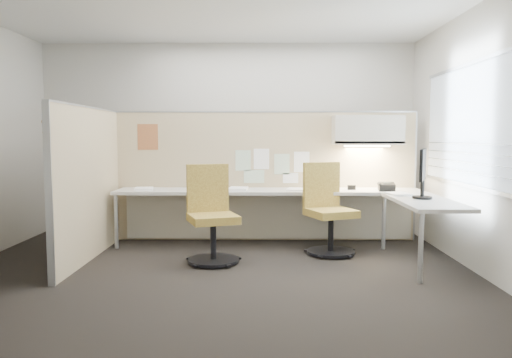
{
  "coord_description": "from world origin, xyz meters",
  "views": [
    {
      "loc": [
        0.5,
        -5.23,
        1.42
      ],
      "look_at": [
        0.43,
        0.8,
        0.91
      ],
      "focal_mm": 35.0,
      "sensor_mm": 36.0,
      "label": 1
    }
  ],
  "objects_px": {
    "chair_left": "(211,217)",
    "chair_right": "(328,212)",
    "desk": "(295,201)",
    "monitor": "(423,170)",
    "phone": "(386,187)"
  },
  "relations": [
    {
      "from": "chair_left",
      "to": "chair_right",
      "type": "distance_m",
      "value": 1.44
    },
    {
      "from": "chair_left",
      "to": "chair_right",
      "type": "relative_size",
      "value": 1.0
    },
    {
      "from": "chair_left",
      "to": "monitor",
      "type": "relative_size",
      "value": 1.98
    },
    {
      "from": "desk",
      "to": "chair_right",
      "type": "relative_size",
      "value": 3.67
    },
    {
      "from": "monitor",
      "to": "chair_left",
      "type": "bearing_deg",
      "value": 111.1
    },
    {
      "from": "desk",
      "to": "chair_left",
      "type": "relative_size",
      "value": 3.66
    },
    {
      "from": "desk",
      "to": "chair_left",
      "type": "xyz_separation_m",
      "value": [
        -1.0,
        -0.76,
        -0.09
      ]
    },
    {
      "from": "chair_right",
      "to": "monitor",
      "type": "distance_m",
      "value": 1.22
    },
    {
      "from": "chair_left",
      "to": "desk",
      "type": "bearing_deg",
      "value": 17.6
    },
    {
      "from": "chair_left",
      "to": "monitor",
      "type": "height_order",
      "value": "monitor"
    },
    {
      "from": "desk",
      "to": "monitor",
      "type": "bearing_deg",
      "value": -30.27
    },
    {
      "from": "chair_right",
      "to": "phone",
      "type": "xyz_separation_m",
      "value": [
        0.79,
        0.34,
        0.27
      ]
    },
    {
      "from": "desk",
      "to": "phone",
      "type": "relative_size",
      "value": 17.7
    },
    {
      "from": "chair_left",
      "to": "chair_right",
      "type": "bearing_deg",
      "value": -2.47
    },
    {
      "from": "monitor",
      "to": "phone",
      "type": "bearing_deg",
      "value": 35.98
    }
  ]
}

